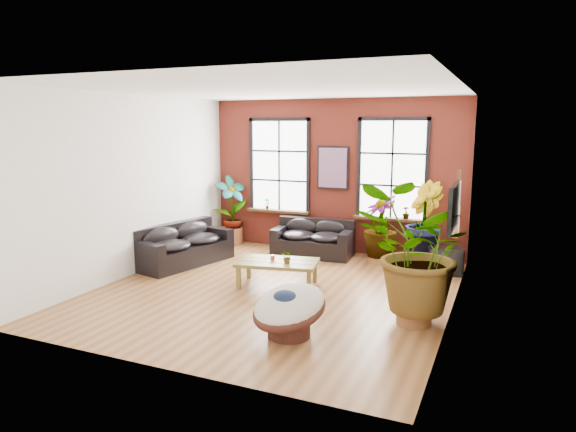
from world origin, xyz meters
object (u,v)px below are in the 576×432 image
Objects in this scene: sofa_left at (182,246)px; papasan_chair at (289,309)px; sofa_back at (313,239)px; coffee_table at (277,264)px.

papasan_chair is at bearing -112.96° from sofa_left.
papasan_chair is at bearing -77.59° from sofa_back.
sofa_left is (-2.30, -1.77, 0.02)m from sofa_back.
coffee_table is at bearing -90.06° from sofa_left.
sofa_left is at bearing 168.22° from papasan_chair.
sofa_back is at bearing 83.08° from coffee_table.
sofa_back reaches higher than papasan_chair.
sofa_left reaches higher than coffee_table.
coffee_table is at bearing -89.40° from sofa_back.
sofa_left is 1.45× the size of coffee_table.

